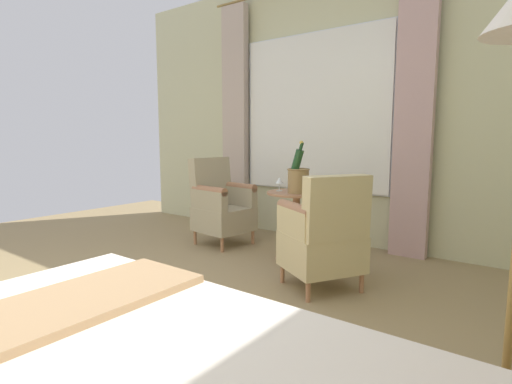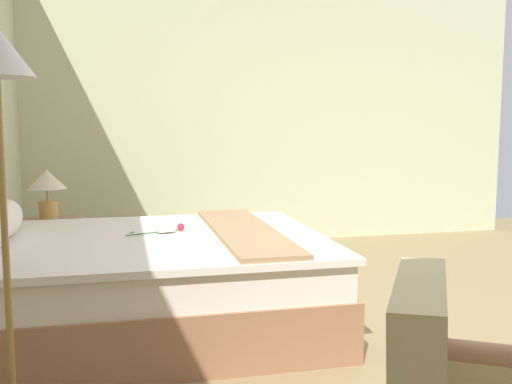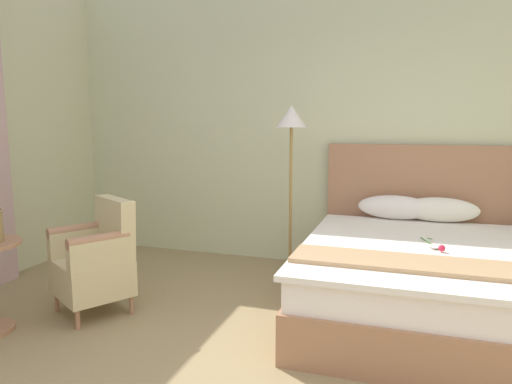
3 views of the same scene
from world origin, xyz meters
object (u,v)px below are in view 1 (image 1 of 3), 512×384
object	(u,v)px
champagne_bucket	(298,177)
armchair_by_window	(324,236)
wine_glass_near_edge	(279,181)
armchair_facing_bed	(221,205)
side_table_round	(296,222)
wine_glass_near_bucket	(305,181)

from	to	relation	value
champagne_bucket	armchair_by_window	size ratio (longest dim) A/B	0.54
wine_glass_near_edge	armchair_by_window	size ratio (longest dim) A/B	0.15
wine_glass_near_edge	armchair_facing_bed	world-z (taller)	armchair_facing_bed
side_table_round	armchair_facing_bed	xyz separation A→B (m)	(-0.01, -0.99, 0.06)
armchair_by_window	side_table_round	bearing A→B (deg)	-133.08
wine_glass_near_edge	armchair_by_window	world-z (taller)	armchair_by_window
side_table_round	champagne_bucket	xyz separation A→B (m)	(0.05, 0.05, 0.44)
champagne_bucket	wine_glass_near_edge	world-z (taller)	champagne_bucket
wine_glass_near_edge	armchair_facing_bed	distance (m)	0.89
wine_glass_near_bucket	armchair_facing_bed	xyz separation A→B (m)	(0.13, -1.00, -0.32)
side_table_round	wine_glass_near_bucket	size ratio (longest dim) A/B	5.14
wine_glass_near_bucket	wine_glass_near_edge	xyz separation A→B (m)	(0.19, -0.18, 0.01)
side_table_round	champagne_bucket	bearing A→B (deg)	41.24
armchair_facing_bed	wine_glass_near_bucket	bearing A→B (deg)	97.33
armchair_by_window	wine_glass_near_bucket	bearing A→B (deg)	-140.03
side_table_round	wine_glass_near_edge	bearing A→B (deg)	-75.73
wine_glass_near_bucket	armchair_facing_bed	size ratio (longest dim) A/B	0.13
wine_glass_near_bucket	wine_glass_near_edge	size ratio (longest dim) A/B	0.96
armchair_by_window	armchair_facing_bed	xyz separation A→B (m)	(-0.56, -1.58, 0.01)
wine_glass_near_edge	armchair_by_window	distance (m)	0.97
armchair_facing_bed	wine_glass_near_edge	bearing A→B (deg)	86.01
side_table_round	champagne_bucket	size ratio (longest dim) A/B	1.36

